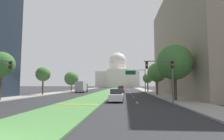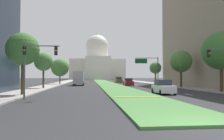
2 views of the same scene
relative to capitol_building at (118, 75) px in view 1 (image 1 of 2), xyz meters
name	(u,v)px [view 1 (image 1 of 2)]	position (x,y,z in m)	size (l,w,h in m)	color
ground_plane	(112,90)	(0.00, -63.87, -10.04)	(284.24, 284.24, 0.00)	#2B2B2D
grass_median	(110,90)	(0.00, -70.33, -9.97)	(5.35, 116.28, 0.14)	#4C8442
median_curb_nose	(76,104)	(0.00, -115.89, -9.88)	(4.81, 0.50, 0.04)	gold
lane_dashes_right	(130,92)	(6.98, -80.32, -10.04)	(0.16, 63.42, 0.01)	silver
sidewalk_left	(70,91)	(-13.28, -76.79, -9.97)	(4.00, 116.28, 0.15)	#9E9991
sidewalk_right	(149,91)	(13.28, -76.79, -9.97)	(4.00, 116.28, 0.15)	#9E9991
midrise_block_right	(206,42)	(23.49, -95.82, 1.80)	(16.42, 36.11, 23.69)	gray
capitol_building	(118,75)	(0.00, 0.00, 0.00)	(32.48, 24.08, 28.27)	silver
traffic_light_near_right	(165,72)	(9.94, -114.87, -6.24)	(3.34, 0.35, 5.20)	#515456
overhead_guide_sign	(138,76)	(8.96, -87.29, -5.40)	(5.46, 0.20, 6.50)	#515456
street_tree_left_near	(1,65)	(-12.13, -111.74, -4.88)	(3.65, 3.65, 7.02)	#4C3823
street_tree_right_near	(174,63)	(12.54, -109.67, -4.53)	(5.04, 5.04, 8.05)	#4C3823
street_tree_left_mid	(43,74)	(-12.58, -98.14, -5.43)	(3.17, 3.17, 6.23)	#4C3823
street_tree_right_mid	(157,73)	(12.34, -97.11, -5.14)	(4.10, 4.10, 6.98)	#4C3823
street_tree_left_far	(71,78)	(-12.27, -78.84, -5.69)	(4.61, 4.61, 6.66)	#4C3823
street_tree_right_far	(148,78)	(12.69, -79.65, -5.77)	(3.12, 3.12, 5.87)	#4C3823
sedan_lead_stopped	(116,96)	(4.22, -110.92, -9.22)	(1.92, 4.26, 1.75)	silver
sedan_midblock	(121,90)	(4.27, -86.25, -9.26)	(2.03, 4.75, 1.65)	maroon
sedan_distant	(121,88)	(4.12, -69.69, -9.18)	(2.00, 4.55, 1.86)	brown
box_truck_delivery	(82,87)	(-7.16, -85.24, -8.36)	(2.40, 6.40, 3.20)	#4C5156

